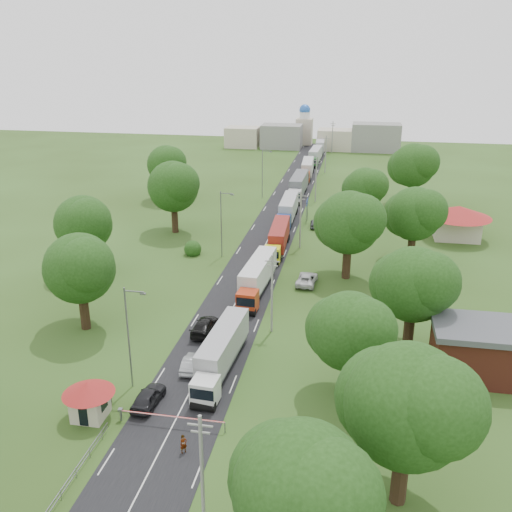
% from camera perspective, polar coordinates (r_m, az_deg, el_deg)
% --- Properties ---
extents(ground, '(260.00, 260.00, 0.00)m').
position_cam_1_polar(ground, '(70.62, -1.96, -4.53)').
color(ground, '#2D4316').
rests_on(ground, ground).
extents(road, '(8.00, 200.00, 0.04)m').
position_cam_1_polar(road, '(88.79, 0.79, 0.84)').
color(road, black).
rests_on(road, ground).
extents(boom_barrier, '(9.22, 0.35, 1.18)m').
position_cam_1_polar(boom_barrier, '(49.77, -9.96, -15.46)').
color(boom_barrier, slate).
rests_on(boom_barrier, ground).
extents(guard_booth, '(4.40, 4.40, 3.45)m').
position_cam_1_polar(guard_booth, '(51.17, -16.37, -13.22)').
color(guard_booth, beige).
rests_on(guard_booth, ground).
extents(guard_rail, '(0.10, 17.00, 1.70)m').
position_cam_1_polar(guard_rail, '(44.78, -19.36, -22.74)').
color(guard_rail, slate).
rests_on(guard_rail, ground).
extents(info_sign, '(0.12, 3.10, 4.10)m').
position_cam_1_polar(info_sign, '(101.46, 5.14, 5.06)').
color(info_sign, slate).
rests_on(info_sign, ground).
extents(pole_0, '(1.60, 0.24, 9.00)m').
position_cam_1_polar(pole_0, '(38.20, -5.41, -20.84)').
color(pole_0, gray).
rests_on(pole_0, ground).
extents(pole_1, '(1.60, 0.24, 9.00)m').
position_cam_1_polar(pole_1, '(61.48, 1.61, -3.69)').
color(pole_1, gray).
rests_on(pole_1, ground).
extents(pole_2, '(1.60, 0.24, 9.00)m').
position_cam_1_polar(pole_2, '(87.57, 4.47, 3.72)').
color(pole_2, gray).
rests_on(pole_2, ground).
extents(pole_3, '(1.60, 0.24, 9.00)m').
position_cam_1_polar(pole_3, '(114.57, 6.02, 7.68)').
color(pole_3, gray).
rests_on(pole_3, ground).
extents(pole_4, '(1.60, 0.24, 9.00)m').
position_cam_1_polar(pole_4, '(141.95, 6.98, 10.13)').
color(pole_4, gray).
rests_on(pole_4, ground).
extents(pole_5, '(1.60, 0.24, 9.00)m').
position_cam_1_polar(pole_5, '(169.54, 7.65, 11.77)').
color(pole_5, gray).
rests_on(pole_5, ground).
extents(lamp_0, '(2.03, 0.22, 10.00)m').
position_cam_1_polar(lamp_0, '(52.60, -12.53, -7.56)').
color(lamp_0, slate).
rests_on(lamp_0, ground).
extents(lamp_1, '(2.03, 0.22, 10.00)m').
position_cam_1_polar(lamp_1, '(83.44, -3.40, 3.52)').
color(lamp_1, slate).
rests_on(lamp_1, ground).
extents(lamp_2, '(2.03, 0.22, 10.00)m').
position_cam_1_polar(lamp_2, '(116.66, 0.70, 8.46)').
color(lamp_2, slate).
rests_on(lamp_2, ground).
extents(tree_0, '(8.80, 8.80, 11.07)m').
position_cam_1_polar(tree_0, '(33.48, 4.61, -22.10)').
color(tree_0, '#382616').
rests_on(tree_0, ground).
extents(tree_1, '(9.60, 9.60, 12.05)m').
position_cam_1_polar(tree_1, '(39.54, 14.88, -14.10)').
color(tree_1, '#382616').
rests_on(tree_1, ground).
extents(tree_2, '(8.00, 8.00, 10.10)m').
position_cam_1_polar(tree_2, '(50.29, 9.34, -7.35)').
color(tree_2, '#382616').
rests_on(tree_2, ground).
extents(tree_3, '(8.80, 8.80, 11.07)m').
position_cam_1_polar(tree_3, '(59.41, 15.46, -2.69)').
color(tree_3, '#382616').
rests_on(tree_3, ground).
extents(tree_4, '(9.60, 9.60, 12.05)m').
position_cam_1_polar(tree_4, '(75.88, 9.27, 3.36)').
color(tree_4, '#382616').
rests_on(tree_4, ground).
extents(tree_5, '(8.80, 8.80, 11.07)m').
position_cam_1_polar(tree_5, '(84.10, 15.57, 4.12)').
color(tree_5, '#382616').
rests_on(tree_5, ground).
extents(tree_6, '(8.00, 8.00, 10.10)m').
position_cam_1_polar(tree_6, '(100.33, 10.83, 6.72)').
color(tree_6, '#382616').
rests_on(tree_6, ground).
extents(tree_7, '(9.60, 9.60, 12.05)m').
position_cam_1_polar(tree_7, '(115.18, 15.43, 8.75)').
color(tree_7, '#382616').
rests_on(tree_7, ground).
extents(tree_10, '(8.80, 8.80, 11.07)m').
position_cam_1_polar(tree_10, '(64.19, -17.19, -1.11)').
color(tree_10, '#382616').
rests_on(tree_10, ground).
extents(tree_11, '(8.80, 8.80, 11.07)m').
position_cam_1_polar(tree_11, '(79.87, -16.85, 3.13)').
color(tree_11, '#382616').
rests_on(tree_11, ground).
extents(tree_12, '(9.60, 9.60, 12.05)m').
position_cam_1_polar(tree_12, '(95.19, -8.26, 6.91)').
color(tree_12, '#382616').
rests_on(tree_12, ground).
extents(tree_13, '(8.80, 8.80, 11.07)m').
position_cam_1_polar(tree_13, '(116.34, -8.92, 9.03)').
color(tree_13, '#382616').
rests_on(tree_13, ground).
extents(house_brick, '(8.60, 6.60, 5.20)m').
position_cam_1_polar(house_brick, '(58.56, 21.24, -8.73)').
color(house_brick, maroon).
rests_on(house_brick, ground).
extents(house_cream, '(10.08, 10.08, 5.80)m').
position_cam_1_polar(house_cream, '(97.41, 19.56, 3.68)').
color(house_cream, beige).
rests_on(house_cream, ground).
extents(distant_town, '(52.00, 8.00, 8.00)m').
position_cam_1_polar(distant_town, '(174.96, 6.12, 11.71)').
color(distant_town, gray).
rests_on(distant_town, ground).
extents(church, '(5.00, 5.00, 12.30)m').
position_cam_1_polar(church, '(182.98, 4.85, 12.73)').
color(church, beige).
rests_on(church, ground).
extents(truck_0, '(2.97, 13.60, 3.76)m').
position_cam_1_polar(truck_0, '(55.72, -3.52, -9.56)').
color(truck_0, silver).
rests_on(truck_0, ground).
extents(truck_1, '(3.09, 14.15, 3.91)m').
position_cam_1_polar(truck_1, '(72.31, 0.08, -2.10)').
color(truck_1, '#B53214').
rests_on(truck_1, ground).
extents(truck_2, '(2.87, 13.69, 3.78)m').
position_cam_1_polar(truck_2, '(87.02, 2.25, 1.81)').
color(truck_2, yellow).
rests_on(truck_2, ground).
extents(truck_3, '(2.67, 14.18, 3.93)m').
position_cam_1_polar(truck_3, '(102.07, 3.22, 4.67)').
color(truck_3, navy).
rests_on(truck_3, ground).
extents(truck_4, '(2.81, 15.36, 4.25)m').
position_cam_1_polar(truck_4, '(119.01, 4.26, 7.02)').
color(truck_4, beige).
rests_on(truck_4, ground).
extents(truck_5, '(2.94, 14.07, 3.89)m').
position_cam_1_polar(truck_5, '(136.60, 5.14, 8.67)').
color(truck_5, '#AC401A').
rests_on(truck_5, ground).
extents(truck_6, '(2.78, 13.83, 3.82)m').
position_cam_1_polar(truck_6, '(153.56, 5.93, 9.94)').
color(truck_6, '#215A25').
rests_on(truck_6, ground).
extents(truck_7, '(2.91, 13.75, 3.80)m').
position_cam_1_polar(truck_7, '(168.35, 6.41, 10.84)').
color(truck_7, '#BBBBBB').
rests_on(truck_7, ground).
extents(car_lane_front, '(2.11, 4.69, 1.56)m').
position_cam_1_polar(car_lane_front, '(52.29, -10.71, -13.69)').
color(car_lane_front, black).
rests_on(car_lane_front, ground).
extents(car_lane_mid, '(1.60, 4.08, 1.32)m').
position_cam_1_polar(car_lane_mid, '(56.75, -6.52, -10.62)').
color(car_lane_mid, '#96999D').
rests_on(car_lane_mid, ground).
extents(car_lane_rear, '(2.34, 5.42, 1.56)m').
position_cam_1_polar(car_lane_rear, '(63.19, -5.15, -6.99)').
color(car_lane_rear, black).
rests_on(car_lane_rear, ground).
extents(car_verge_near, '(2.72, 5.33, 1.44)m').
position_cam_1_polar(car_verge_near, '(75.44, 5.10, -2.31)').
color(car_verge_near, silver).
rests_on(car_verge_near, ground).
extents(car_verge_far, '(1.91, 4.17, 1.39)m').
position_cam_1_polar(car_verge_far, '(99.06, 5.93, 3.26)').
color(car_verge_far, '#515358').
rests_on(car_verge_far, ground).
extents(pedestrian_near, '(0.68, 0.66, 1.58)m').
position_cam_1_polar(pedestrian_near, '(46.71, -7.26, -18.18)').
color(pedestrian_near, gray).
rests_on(pedestrian_near, ground).
extents(pedestrian_booth, '(1.10, 1.17, 1.90)m').
position_cam_1_polar(pedestrian_booth, '(53.06, -14.56, -13.27)').
color(pedestrian_booth, gray).
rests_on(pedestrian_booth, ground).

